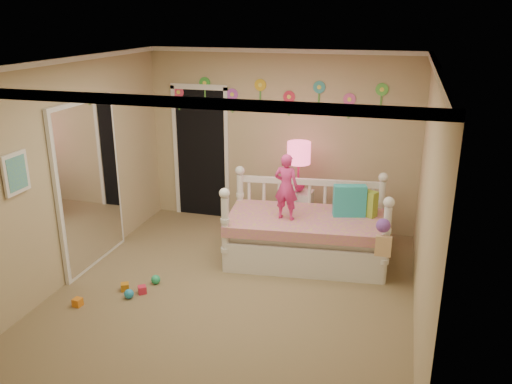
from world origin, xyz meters
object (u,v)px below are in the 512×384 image
(child, at_px, (286,187))
(table_lamp, at_px, (299,159))
(daybed, at_px, (306,221))
(nightstand, at_px, (297,214))

(child, distance_m, table_lamp, 0.88)
(daybed, bearing_deg, table_lamp, 103.50)
(daybed, distance_m, nightstand, 0.79)
(nightstand, distance_m, table_lamp, 0.82)
(nightstand, bearing_deg, table_lamp, 0.00)
(nightstand, bearing_deg, child, -86.40)
(child, xyz_separation_m, table_lamp, (-0.02, 0.87, 0.13))
(child, height_order, nightstand, child)
(child, bearing_deg, nightstand, -81.55)
(daybed, distance_m, child, 0.56)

